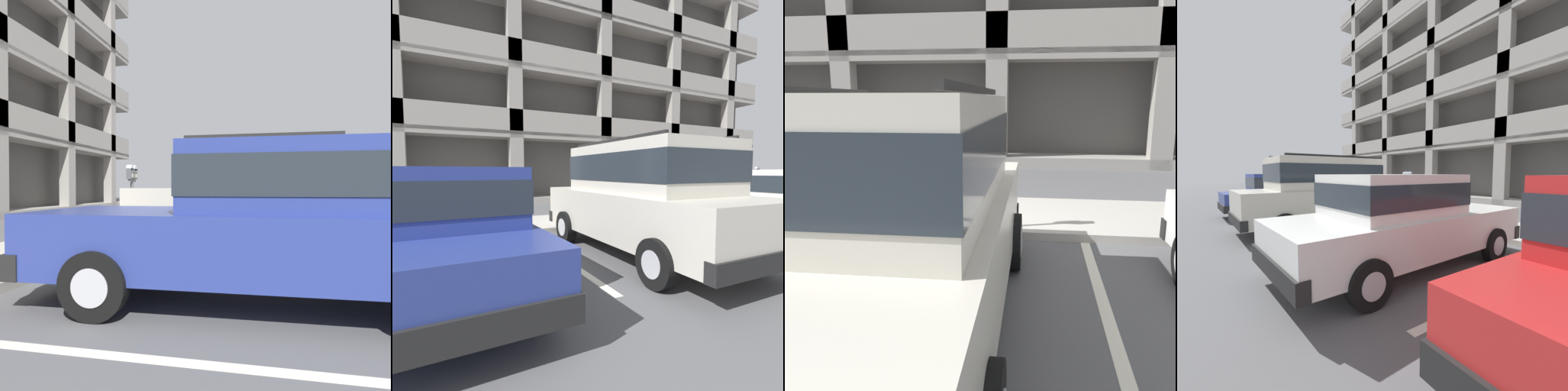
{
  "view_description": "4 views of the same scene",
  "coord_description": "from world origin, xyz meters",
  "views": [
    {
      "loc": [
        -7.27,
        -2.68,
        1.13
      ],
      "look_at": [
        -0.13,
        -1.11,
        0.99
      ],
      "focal_mm": 35.0,
      "sensor_mm": 36.0,
      "label": 1
    },
    {
      "loc": [
        -3.56,
        -6.78,
        1.49
      ],
      "look_at": [
        -0.42,
        -0.52,
        0.95
      ],
      "focal_mm": 28.0,
      "sensor_mm": 36.0,
      "label": 2
    },
    {
      "loc": [
        0.97,
        -5.65,
        1.95
      ],
      "look_at": [
        0.34,
        -1.0,
        0.9
      ],
      "focal_mm": 40.0,
      "sensor_mm": 36.0,
      "label": 3
    },
    {
      "loc": [
        6.68,
        -5.47,
        1.55
      ],
      "look_at": [
        0.14,
        -0.94,
        0.89
      ],
      "focal_mm": 24.0,
      "sensor_mm": 36.0,
      "label": 4
    }
  ],
  "objects": [
    {
      "name": "fire_hydrant",
      "position": [
        -4.72,
        0.65,
        0.46
      ],
      "size": [
        0.3,
        0.3,
        0.7
      ],
      "color": "red",
      "rests_on": "sidewalk"
    },
    {
      "name": "silver_suv",
      "position": [
        -0.19,
        -2.35,
        1.09
      ],
      "size": [
        2.06,
        4.8,
        2.03
      ],
      "rotation": [
        0.0,
        0.0,
        0.01
      ],
      "color": "beige",
      "rests_on": "ground_plane"
    },
    {
      "name": "ground_plane",
      "position": [
        0.0,
        0.0,
        -0.05
      ],
      "size": [
        80.0,
        80.0,
        0.1
      ],
      "color": "#565659"
    },
    {
      "name": "parking_stall_lines",
      "position": [
        1.64,
        -1.4,
        0.0
      ],
      "size": [
        13.21,
        4.8,
        0.01
      ],
      "color": "silver",
      "rests_on": "ground_plane"
    },
    {
      "name": "parking_garage",
      "position": [
        -0.26,
        12.23,
        9.03
      ],
      "size": [
        32.0,
        10.0,
        19.25
      ],
      "color": "#54514D",
      "rests_on": "ground_plane"
    },
    {
      "name": "parking_meter_near",
      "position": [
        0.27,
        0.35,
        1.23
      ],
      "size": [
        0.35,
        0.12,
        1.5
      ],
      "color": "#595B60",
      "rests_on": "sidewalk"
    },
    {
      "name": "red_sedan",
      "position": [
        -3.45,
        -2.6,
        0.82
      ],
      "size": [
        1.92,
        4.52,
        1.54
      ],
      "rotation": [
        0.0,
        0.0,
        0.02
      ],
      "color": "navy",
      "rests_on": "ground_plane"
    },
    {
      "name": "dark_hatchback",
      "position": [
        3.42,
        -2.65,
        0.82
      ],
      "size": [
        1.96,
        4.54,
        1.54
      ],
      "rotation": [
        0.0,
        0.0,
        0.04
      ],
      "color": "silver",
      "rests_on": "ground_plane"
    },
    {
      "name": "sidewalk",
      "position": [
        0.0,
        1.3,
        0.06
      ],
      "size": [
        40.0,
        2.2,
        0.12
      ],
      "color": "#ADA89E",
      "rests_on": "ground_plane"
    }
  ]
}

